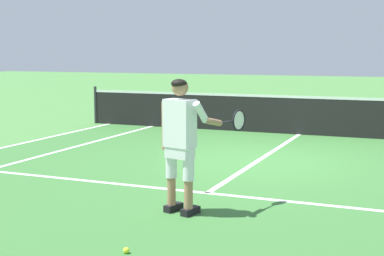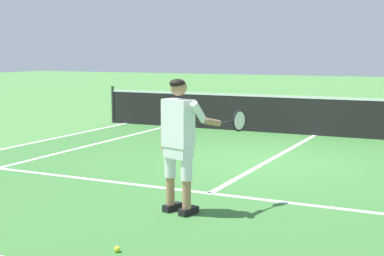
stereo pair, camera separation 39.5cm
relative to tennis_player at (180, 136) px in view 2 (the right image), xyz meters
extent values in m
plane|color=#477F3D|center=(-0.06, 3.75, -0.99)|extent=(80.00, 80.00, 0.00)
cube|color=#387033|center=(-0.06, 2.64, -0.99)|extent=(10.98, 10.07, 0.00)
cube|color=white|center=(-0.06, 1.07, -0.99)|extent=(8.23, 0.10, 0.01)
cube|color=white|center=(-0.06, 4.27, -0.99)|extent=(0.10, 6.40, 0.01)
cube|color=white|center=(-4.18, 2.64, -0.99)|extent=(0.10, 9.67, 0.01)
cube|color=white|center=(-5.55, 2.64, -0.99)|extent=(0.10, 9.67, 0.01)
cylinder|color=#333338|center=(-6.00, 7.47, -0.45)|extent=(0.08, 0.08, 1.07)
cube|color=black|center=(-0.06, 7.47, -0.53)|extent=(11.84, 0.02, 0.91)
cube|color=white|center=(-0.06, 7.47, -0.05)|extent=(11.84, 0.03, 0.06)
cube|color=black|center=(-0.14, 0.05, -0.94)|extent=(0.18, 0.30, 0.09)
cube|color=black|center=(0.13, -0.02, -0.94)|extent=(0.18, 0.30, 0.09)
cylinder|color=#A37556|center=(-0.15, 0.01, -0.72)|extent=(0.11, 0.11, 0.36)
cylinder|color=silver|center=(-0.15, 0.01, -0.33)|extent=(0.14, 0.14, 0.41)
cylinder|color=#A37556|center=(0.12, -0.06, -0.72)|extent=(0.11, 0.11, 0.36)
cylinder|color=silver|center=(0.12, -0.06, -0.33)|extent=(0.14, 0.14, 0.41)
cube|color=silver|center=(-0.01, -0.03, -0.17)|extent=(0.38, 0.28, 0.20)
cube|color=white|center=(-0.01, -0.03, 0.17)|extent=(0.42, 0.31, 0.60)
cylinder|color=#A37556|center=(-0.25, 0.04, 0.12)|extent=(0.09, 0.09, 0.62)
cylinder|color=white|center=(0.26, -0.01, 0.32)|extent=(0.16, 0.28, 0.29)
cylinder|color=#A37556|center=(0.36, 0.18, 0.18)|extent=(0.15, 0.30, 0.14)
sphere|color=#A37556|center=(-0.01, -0.02, 0.62)|extent=(0.21, 0.21, 0.21)
ellipsoid|color=black|center=(-0.02, -0.03, 0.67)|extent=(0.25, 0.25, 0.12)
cylinder|color=#232326|center=(0.43, 0.39, 0.15)|extent=(0.08, 0.20, 0.03)
cylinder|color=black|center=(0.47, 0.54, 0.15)|extent=(0.05, 0.10, 0.02)
torus|color=black|center=(0.52, 0.71, 0.15)|extent=(0.10, 0.29, 0.30)
cylinder|color=silver|center=(0.52, 0.71, 0.15)|extent=(0.07, 0.24, 0.25)
sphere|color=#CCE02D|center=(0.06, -1.55, -0.96)|extent=(0.07, 0.07, 0.07)
camera|label=1|loc=(2.79, -6.36, 1.04)|focal=52.38mm
camera|label=2|loc=(3.15, -6.19, 1.04)|focal=52.38mm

